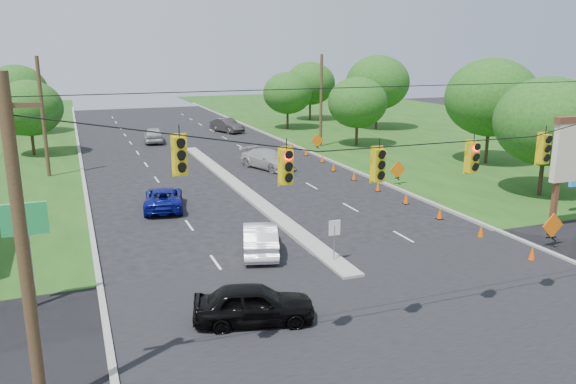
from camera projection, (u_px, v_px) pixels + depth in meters
name	position (u px, v px, depth m)	size (l,w,h in m)	color
ground	(406.00, 321.00, 20.13)	(160.00, 160.00, 0.00)	black
grass_right	(575.00, 161.00, 48.71)	(40.00, 160.00, 0.06)	#1E4714
cross_street	(406.00, 321.00, 20.13)	(160.00, 14.00, 0.02)	black
curb_left	(83.00, 174.00, 43.69)	(0.25, 110.00, 0.16)	gray
curb_right	(319.00, 157.00, 50.77)	(0.25, 110.00, 0.16)	gray
median	(240.00, 189.00, 39.10)	(1.00, 34.00, 0.18)	gray
median_sign	(334.00, 233.00, 25.19)	(0.55, 0.06, 2.05)	gray
signal_span	(430.00, 194.00, 17.98)	(25.60, 0.32, 9.00)	#422D1C
utility_pole_far_left	(43.00, 118.00, 41.73)	(0.28, 0.28, 9.00)	#422D1C
utility_pole_far_right	(321.00, 101.00, 55.01)	(0.28, 0.28, 9.00)	#422D1C
cone_0	(532.00, 253.00, 25.79)	(0.32, 0.32, 0.70)	#F35200
cone_1	(481.00, 231.00, 28.95)	(0.32, 0.32, 0.70)	#F35200
cone_2	(440.00, 213.00, 32.11)	(0.32, 0.32, 0.70)	#F35200
cone_3	(406.00, 198.00, 35.27)	(0.32, 0.32, 0.70)	#F35200
cone_4	(378.00, 186.00, 38.43)	(0.32, 0.32, 0.70)	#F35200
cone_5	(354.00, 176.00, 41.59)	(0.32, 0.32, 0.70)	#F35200
cone_6	(334.00, 167.00, 44.76)	(0.32, 0.32, 0.70)	#F35200
cone_7	(322.00, 159.00, 48.13)	(0.32, 0.32, 0.70)	#F35200
cone_8	(306.00, 152.00, 51.29)	(0.32, 0.32, 0.70)	#F35200
cone_9	(292.00, 146.00, 54.45)	(0.32, 0.32, 0.70)	#F35200
work_sign_0	(553.00, 227.00, 27.26)	(1.27, 0.58, 1.37)	black
work_sign_1	(398.00, 170.00, 39.90)	(1.27, 0.58, 1.37)	black
work_sign_2	(317.00, 141.00, 52.55)	(1.27, 0.58, 1.37)	black
tree_5	(29.00, 108.00, 50.28)	(5.88, 5.88, 6.86)	black
tree_6	(16.00, 90.00, 62.97)	(6.72, 6.72, 7.84)	black
tree_7	(547.00, 121.00, 36.05)	(6.72, 6.72, 7.84)	black
tree_8	(491.00, 98.00, 46.33)	(7.56, 7.56, 8.82)	black
tree_9	(358.00, 103.00, 55.38)	(5.88, 5.88, 6.86)	black
tree_10	(378.00, 83.00, 66.91)	(7.56, 7.56, 8.82)	black
tree_11	(310.00, 83.00, 75.59)	(6.72, 6.72, 7.84)	black
tree_12	(288.00, 93.00, 67.32)	(5.88, 5.88, 6.86)	black
black_sedan	(254.00, 304.00, 19.82)	(1.73, 4.29, 1.46)	black
white_sedan	(260.00, 238.00, 26.72)	(1.58, 4.52, 1.49)	white
blue_pickup	(164.00, 198.00, 34.10)	(2.23, 4.83, 1.34)	navy
silver_car_far	(268.00, 159.00, 45.67)	(2.16, 5.30, 1.54)	#A9A9A9
silver_car_oncoming	(154.00, 135.00, 58.26)	(1.91, 4.75, 1.62)	#A7A7A7
dark_car_receding	(227.00, 125.00, 65.55)	(1.70, 4.88, 1.61)	#2D292A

